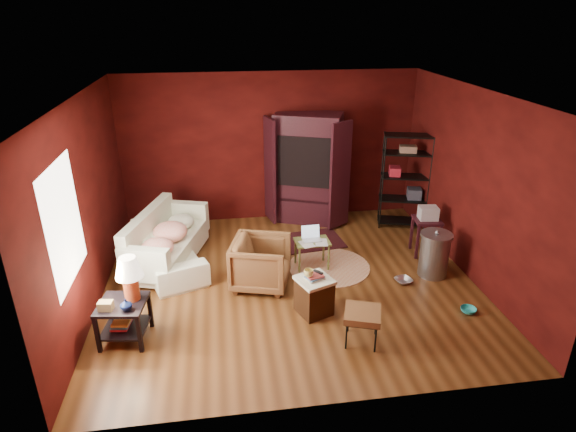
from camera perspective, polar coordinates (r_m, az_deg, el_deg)
name	(u,v)px	position (r m, az deg, el deg)	size (l,w,h in m)	color
room	(287,196)	(6.75, -0.07, 2.39)	(5.54, 5.04, 2.84)	brown
sofa	(166,242)	(7.92, -14.28, -3.05)	(2.00, 0.58, 0.78)	white
armchair	(261,261)	(7.11, -3.22, -5.33)	(0.80, 0.75, 0.82)	black
pet_bowl_steel	(404,275)	(7.50, 13.59, -6.84)	(0.26, 0.06, 0.26)	silver
pet_bowl_turquoise	(469,306)	(7.10, 20.67, -9.92)	(0.21, 0.07, 0.21)	#25AEAF
vase	(126,305)	(6.10, -18.65, -9.94)	(0.14, 0.15, 0.14)	#0B1438
mug	(309,272)	(6.34, 2.46, -6.68)	(0.13, 0.10, 0.13)	#CFBE65
side_table	(126,291)	(6.23, -18.64, -8.46)	(0.63, 0.63, 1.11)	black
sofa_cushions	(165,242)	(7.94, -14.41, -2.95)	(1.29, 2.06, 0.81)	white
hamper	(314,295)	(6.57, 3.11, -9.33)	(0.56, 0.56, 0.61)	#3C1F0D
footstool	(363,315)	(6.05, 8.83, -11.55)	(0.55, 0.55, 0.45)	black
rug_round	(329,266)	(7.80, 4.88, -5.97)	(1.44, 1.44, 0.01)	beige
rug_oriental	(307,241)	(8.55, 2.27, -3.00)	(1.33, 0.97, 0.01)	#441216
laptop_desk	(312,243)	(7.60, 2.86, -3.27)	(0.56, 0.45, 0.67)	olive
tv_armoire	(307,167)	(9.07, 2.30, 5.86)	(1.52, 1.21, 2.08)	#370F17
wire_shelving	(406,177)	(9.10, 13.78, 4.49)	(0.93, 0.58, 1.77)	black
small_stand	(427,219)	(8.24, 16.20, -0.34)	(0.47, 0.47, 0.85)	#370F17
trash_can	(434,254)	(7.73, 16.94, -4.34)	(0.63, 0.63, 0.76)	gray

